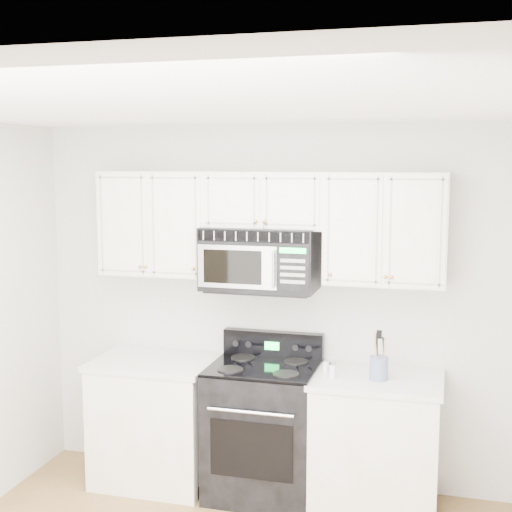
% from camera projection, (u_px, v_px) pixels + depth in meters
% --- Properties ---
extents(room, '(3.51, 3.51, 2.61)m').
position_uv_depth(room, '(186.00, 373.00, 3.52)').
color(room, olive).
rests_on(room, ground).
extents(base_cabinet_left, '(0.86, 0.65, 0.92)m').
position_uv_depth(base_cabinet_left, '(156.00, 424.00, 5.22)').
color(base_cabinet_left, beige).
rests_on(base_cabinet_left, ground).
extents(base_cabinet_right, '(0.86, 0.65, 0.92)m').
position_uv_depth(base_cabinet_right, '(376.00, 448.00, 4.80)').
color(base_cabinet_right, beige).
rests_on(base_cabinet_right, ground).
extents(range, '(0.74, 0.67, 1.11)m').
position_uv_depth(range, '(264.00, 428.00, 5.00)').
color(range, black).
rests_on(range, ground).
extents(upper_cabinets, '(2.44, 0.37, 0.75)m').
position_uv_depth(upper_cabinets, '(267.00, 220.00, 4.95)').
color(upper_cabinets, beige).
rests_on(upper_cabinets, ground).
extents(microwave, '(0.79, 0.45, 0.44)m').
position_uv_depth(microwave, '(260.00, 258.00, 4.96)').
color(microwave, black).
rests_on(microwave, ground).
extents(utensil_crock, '(0.12, 0.12, 0.33)m').
position_uv_depth(utensil_crock, '(379.00, 367.00, 4.66)').
color(utensil_crock, '#4E5B92').
rests_on(utensil_crock, base_cabinet_right).
extents(shaker_salt, '(0.04, 0.04, 0.09)m').
position_uv_depth(shaker_salt, '(325.00, 366.00, 4.82)').
color(shaker_salt, silver).
rests_on(shaker_salt, base_cabinet_right).
extents(shaker_pepper, '(0.05, 0.05, 0.11)m').
position_uv_depth(shaker_pepper, '(332.00, 370.00, 4.70)').
color(shaker_pepper, silver).
rests_on(shaker_pepper, base_cabinet_right).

